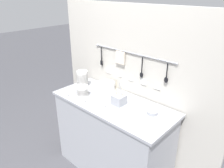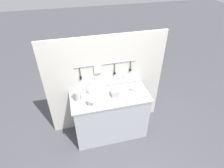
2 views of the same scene
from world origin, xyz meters
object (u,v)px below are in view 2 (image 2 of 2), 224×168
(cup_beside_plates, at_px, (110,90))
(bowl_stack_tall_left, at_px, (78,95))
(cup_edge_far, at_px, (127,103))
(plate_stack, at_px, (93,90))
(cutlery_caddy, at_px, (115,93))
(cup_back_right, at_px, (148,96))
(cup_front_left, at_px, (122,89))
(bowl_stack_wide_centre, at_px, (91,102))
(steel_mixing_bowl, at_px, (133,89))
(cup_front_right, at_px, (139,94))
(cup_edge_near, at_px, (85,110))
(cup_by_caddy, at_px, (113,101))
(cup_centre, at_px, (100,106))

(cup_beside_plates, bearing_deg, bowl_stack_tall_left, -168.87)
(bowl_stack_tall_left, bearing_deg, cup_edge_far, -21.51)
(plate_stack, relative_size, cup_beside_plates, 4.53)
(cutlery_caddy, xyz_separation_m, cup_back_right, (0.55, -0.18, -0.03))
(cup_front_left, bearing_deg, bowl_stack_tall_left, -173.54)
(plate_stack, xyz_separation_m, cutlery_caddy, (0.35, -0.17, 0.01))
(cup_beside_plates, bearing_deg, bowl_stack_wide_centre, -143.35)
(steel_mixing_bowl, bearing_deg, cutlery_caddy, -167.84)
(cup_front_right, xyz_separation_m, cup_beside_plates, (-0.47, 0.25, 0.00))
(bowl_stack_wide_centre, xyz_separation_m, cutlery_caddy, (0.43, 0.13, -0.01))
(cup_front_right, relative_size, cup_edge_near, 1.00)
(steel_mixing_bowl, relative_size, cup_edge_far, 2.50)
(cutlery_caddy, bearing_deg, cup_by_caddy, -115.12)
(cup_beside_plates, xyz_separation_m, cup_edge_near, (-0.51, -0.42, 0.00))
(cup_front_right, bearing_deg, cup_edge_near, -170.11)
(bowl_stack_tall_left, relative_size, cutlery_caddy, 0.75)
(bowl_stack_wide_centre, bearing_deg, cup_front_left, 23.24)
(steel_mixing_bowl, height_order, cup_beside_plates, cup_beside_plates)
(bowl_stack_wide_centre, relative_size, cup_by_caddy, 3.00)
(cup_edge_far, bearing_deg, bowl_stack_tall_left, 158.49)
(bowl_stack_wide_centre, relative_size, cup_back_right, 3.00)
(cup_back_right, bearing_deg, cup_beside_plates, 150.68)
(cutlery_caddy, distance_m, cup_edge_far, 0.31)
(bowl_stack_wide_centre, xyz_separation_m, cup_front_right, (0.85, 0.04, -0.04))
(cup_edge_near, bearing_deg, cup_by_caddy, 12.77)
(cup_centre, distance_m, cup_front_right, 0.73)
(cup_centre, height_order, cup_beside_plates, same)
(cup_beside_plates, xyz_separation_m, cup_edge_far, (0.19, -0.42, 0.00))
(bowl_stack_tall_left, height_order, plate_stack, bowl_stack_tall_left)
(cup_edge_near, relative_size, cup_edge_far, 1.00)
(steel_mixing_bowl, distance_m, cup_edge_far, 0.41)
(cup_edge_near, bearing_deg, bowl_stack_tall_left, 103.43)
(cup_centre, bearing_deg, plate_stack, 96.81)
(bowl_stack_tall_left, relative_size, plate_stack, 1.00)
(bowl_stack_wide_centre, distance_m, cup_back_right, 0.98)
(cutlery_caddy, distance_m, cup_beside_plates, 0.16)
(steel_mixing_bowl, distance_m, cup_centre, 0.73)
(bowl_stack_tall_left, bearing_deg, cutlery_caddy, -3.32)
(cup_edge_far, bearing_deg, cutlery_caddy, 118.33)
(bowl_stack_tall_left, height_order, cup_edge_near, bowl_stack_tall_left)
(cutlery_caddy, bearing_deg, steel_mixing_bowl, 12.16)
(cup_front_left, height_order, cup_centre, same)
(cup_centre, relative_size, cup_edge_near, 1.00)
(bowl_stack_tall_left, height_order, steel_mixing_bowl, bowl_stack_tall_left)
(steel_mixing_bowl, distance_m, cutlery_caddy, 0.37)
(bowl_stack_wide_centre, height_order, cup_centre, bowl_stack_wide_centre)
(cup_front_right, distance_m, cup_by_caddy, 0.50)
(bowl_stack_wide_centre, height_order, steel_mixing_bowl, bowl_stack_wide_centre)
(cup_beside_plates, bearing_deg, cup_back_right, -29.32)
(cup_edge_near, height_order, cup_edge_far, same)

